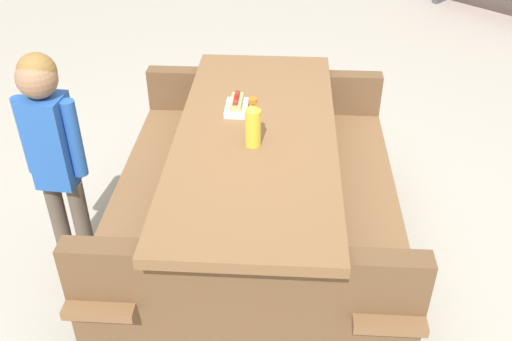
{
  "coord_description": "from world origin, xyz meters",
  "views": [
    {
      "loc": [
        -2.25,
        -0.67,
        2.14
      ],
      "look_at": [
        0.0,
        0.0,
        0.52
      ],
      "focal_mm": 40.17,
      "sensor_mm": 36.0,
      "label": 1
    }
  ],
  "objects_px": {
    "hotdog_tray": "(237,105)",
    "child_in_coat": "(52,142)",
    "picnic_table": "(256,184)",
    "soda_bottle": "(253,124)"
  },
  "relations": [
    {
      "from": "hotdog_tray",
      "to": "child_in_coat",
      "type": "relative_size",
      "value": 0.17
    },
    {
      "from": "hotdog_tray",
      "to": "child_in_coat",
      "type": "height_order",
      "value": "child_in_coat"
    },
    {
      "from": "picnic_table",
      "to": "soda_bottle",
      "type": "bearing_deg",
      "value": -170.04
    },
    {
      "from": "soda_bottle",
      "to": "child_in_coat",
      "type": "relative_size",
      "value": 0.2
    },
    {
      "from": "picnic_table",
      "to": "hotdog_tray",
      "type": "distance_m",
      "value": 0.41
    },
    {
      "from": "hotdog_tray",
      "to": "child_in_coat",
      "type": "bearing_deg",
      "value": 127.23
    },
    {
      "from": "soda_bottle",
      "to": "child_in_coat",
      "type": "distance_m",
      "value": 0.93
    },
    {
      "from": "picnic_table",
      "to": "soda_bottle",
      "type": "distance_m",
      "value": 0.43
    },
    {
      "from": "soda_bottle",
      "to": "child_in_coat",
      "type": "height_order",
      "value": "child_in_coat"
    },
    {
      "from": "picnic_table",
      "to": "hotdog_tray",
      "type": "bearing_deg",
      "value": 41.96
    }
  ]
}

